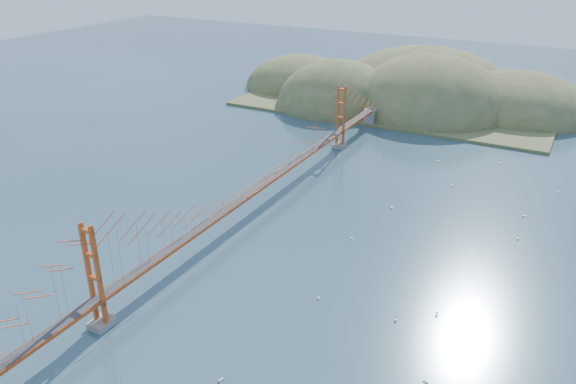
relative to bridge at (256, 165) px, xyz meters
The scene contains 18 objects.
ground 7.01m from the bridge, 90.00° to the right, with size 320.00×320.00×0.00m, color #2A4554.
bridge is the anchor object (origin of this frame).
far_headlands 68.73m from the bridge, 88.14° to the left, with size 84.00×58.00×25.00m.
sailboat_2 38.94m from the bridge, 35.64° to the right, with size 0.50×0.42×0.59m.
sailboat_5 36.31m from the bridge, 14.56° to the left, with size 0.54×0.57×0.64m.
sailboat_10 34.94m from the bridge, 64.06° to the right, with size 0.54×0.61×0.69m.
sailboat_12 29.61m from the bridge, 72.67° to the left, with size 0.51×0.47×0.57m.
sailboat_16 16.95m from the bridge, ahead, with size 0.52×0.52×0.55m.
sailboat_0 30.81m from the bridge, 30.08° to the right, with size 0.43×0.53×0.63m.
sailboat_1 20.84m from the bridge, 30.17° to the left, with size 0.64×0.64×0.70m.
sailboat_15 32.47m from the bridge, 44.05° to the left, with size 0.55×0.56×0.63m.
sailboat_3 36.92m from the bridge, 60.04° to the left, with size 0.56×0.56×0.61m.
sailboat_14 32.62m from the bridge, 22.50° to the right, with size 0.43×0.50×0.57m.
sailboat_7 38.97m from the bridge, 25.08° to the left, with size 0.55×0.55×0.60m.
sailboat_4 38.54m from the bridge, 25.33° to the left, with size 0.57×0.59×0.66m.
sailboat_6 24.16m from the bridge, 41.75° to the right, with size 0.56×0.56×0.58m.
sailboat_8 47.37m from the bridge, 35.67° to the left, with size 0.53×0.51×0.59m.
sailboat_extra_0 45.98m from the bridge, 52.00° to the left, with size 0.56×0.61×0.69m.
Camera 1 is at (38.58, -61.62, 36.20)m, focal length 35.00 mm.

